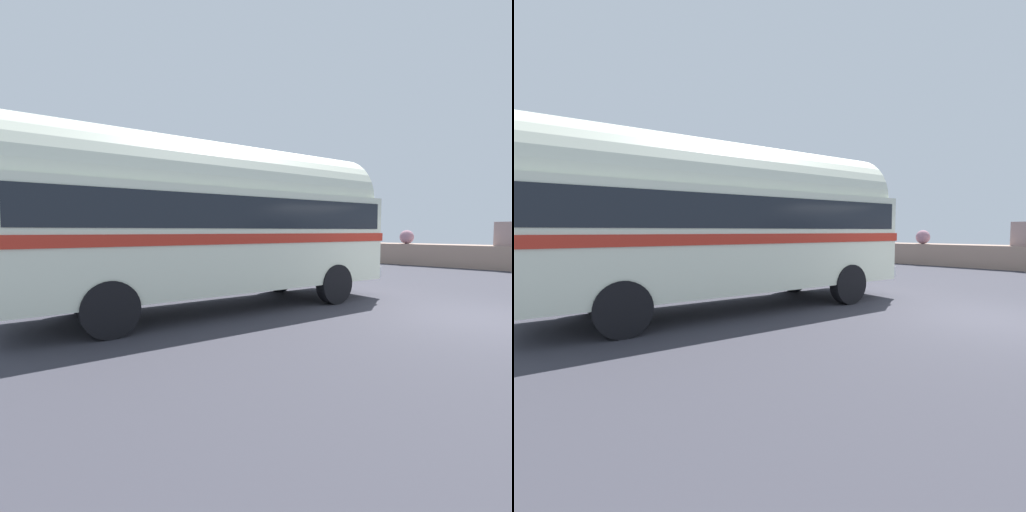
{
  "view_description": "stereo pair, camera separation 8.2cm",
  "coord_description": "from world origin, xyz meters",
  "views": [
    {
      "loc": [
        1.92,
        -8.51,
        1.78
      ],
      "look_at": [
        -4.76,
        -1.48,
        1.13
      ],
      "focal_mm": 26.38,
      "sensor_mm": 36.0,
      "label": 1
    },
    {
      "loc": [
        1.98,
        -8.46,
        1.78
      ],
      "look_at": [
        -4.76,
        -1.48,
        1.13
      ],
      "focal_mm": 26.38,
      "sensor_mm": 36.0,
      "label": 2
    }
  ],
  "objects": [
    {
      "name": "ground",
      "position": [
        0.0,
        0.0,
        0.01
      ],
      "size": [
        32.0,
        26.0,
        0.02
      ],
      "color": "#32323A"
    },
    {
      "name": "vintage_coach",
      "position": [
        -4.54,
        -2.98,
        2.05
      ],
      "size": [
        4.17,
        8.9,
        3.7
      ],
      "rotation": [
        0.0,
        0.0,
        -0.21
      ],
      "color": "black",
      "rests_on": "ground"
    }
  ]
}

